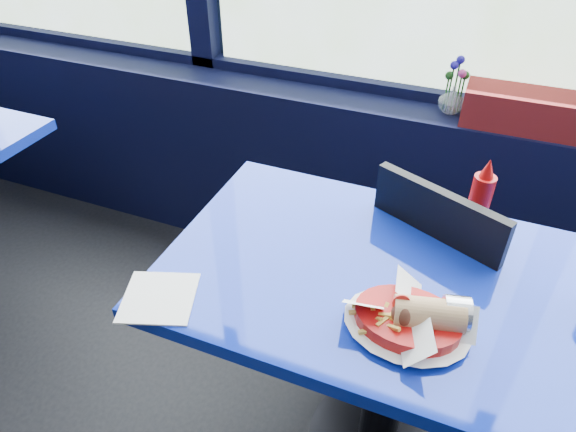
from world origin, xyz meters
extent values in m
cube|color=black|center=(0.00, 2.87, 0.40)|extent=(5.00, 0.26, 0.80)
cube|color=black|center=(0.00, 2.95, 0.81)|extent=(4.80, 0.08, 0.06)
cylinder|color=black|center=(0.30, 2.00, 0.34)|extent=(0.12, 0.12, 0.68)
cube|color=#0D2298|center=(0.30, 2.00, 0.73)|extent=(1.20, 0.70, 0.04)
cube|color=black|center=(0.25, 2.37, 0.43)|extent=(0.53, 0.53, 0.04)
cube|color=black|center=(0.33, 2.20, 0.67)|extent=(0.36, 0.18, 0.44)
cylinder|color=black|center=(0.48, 2.46, 0.21)|extent=(0.02, 0.02, 0.41)
cylinder|color=black|center=(0.34, 2.15, 0.21)|extent=(0.02, 0.02, 0.41)
cylinder|color=black|center=(0.17, 2.60, 0.21)|extent=(0.02, 0.02, 0.41)
cylinder|color=black|center=(0.03, 2.29, 0.21)|extent=(0.02, 0.02, 0.41)
cube|color=maroon|center=(0.62, 2.84, 0.86)|extent=(0.63, 0.16, 0.13)
imported|color=silver|center=(0.27, 2.86, 0.85)|extent=(0.13, 0.13, 0.10)
cylinder|color=#1E5919|center=(0.25, 2.86, 0.88)|extent=(0.01, 0.01, 0.16)
sphere|color=#251CA7|center=(0.25, 2.86, 0.97)|extent=(0.03, 0.03, 0.03)
cylinder|color=#1E5919|center=(0.28, 2.85, 0.87)|extent=(0.01, 0.01, 0.14)
sphere|color=#EA449A|center=(0.28, 2.85, 0.95)|extent=(0.03, 0.03, 0.03)
cylinder|color=#1E5919|center=(0.27, 2.88, 0.89)|extent=(0.01, 0.01, 0.17)
sphere|color=#251CA7|center=(0.27, 2.88, 0.99)|extent=(0.03, 0.03, 0.03)
cylinder|color=#1E5919|center=(0.24, 2.87, 0.86)|extent=(0.01, 0.01, 0.12)
sphere|color=#1E5919|center=(0.24, 2.87, 0.93)|extent=(0.03, 0.03, 0.03)
cylinder|color=#1E5919|center=(0.29, 2.87, 0.86)|extent=(0.01, 0.01, 0.13)
sphere|color=#1E5919|center=(0.29, 2.87, 0.94)|extent=(0.03, 0.03, 0.03)
cylinder|color=#B30D0B|center=(0.33, 1.85, 0.77)|extent=(0.27, 0.27, 0.04)
cylinder|color=white|center=(0.33, 1.85, 0.76)|extent=(0.26, 0.26, 0.00)
cylinder|color=white|center=(0.42, 1.88, 0.80)|extent=(0.07, 0.09, 0.08)
sphere|color=#5A2F1E|center=(0.32, 1.83, 0.81)|extent=(0.05, 0.05, 0.05)
cylinder|color=red|center=(0.31, 1.84, 0.83)|extent=(0.05, 0.05, 0.01)
cylinder|color=#B30D0B|center=(0.42, 2.27, 0.83)|extent=(0.06, 0.06, 0.16)
cone|color=#B30D0B|center=(0.42, 2.27, 0.94)|extent=(0.04, 0.04, 0.05)
cube|color=white|center=(-0.22, 1.72, 0.75)|extent=(0.21, 0.21, 0.00)
camera|label=1|loc=(0.37, 1.06, 1.62)|focal=32.00mm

